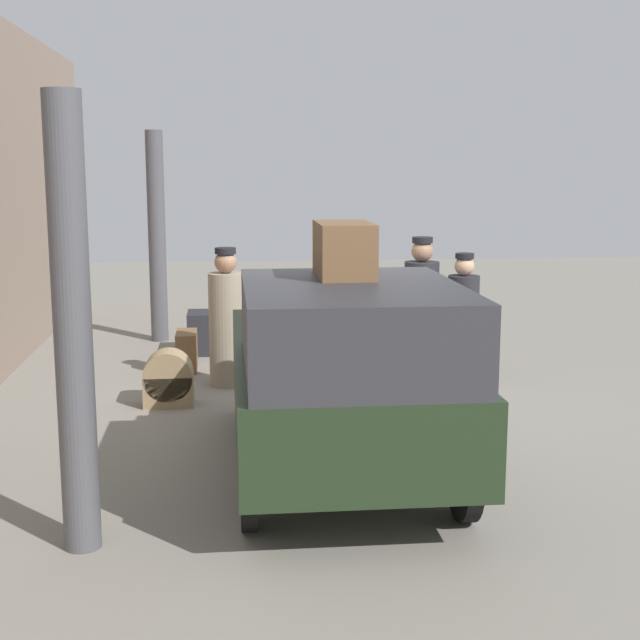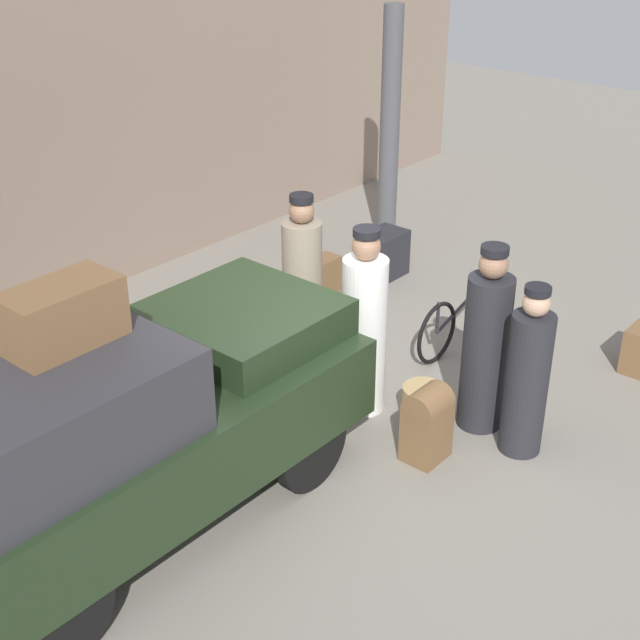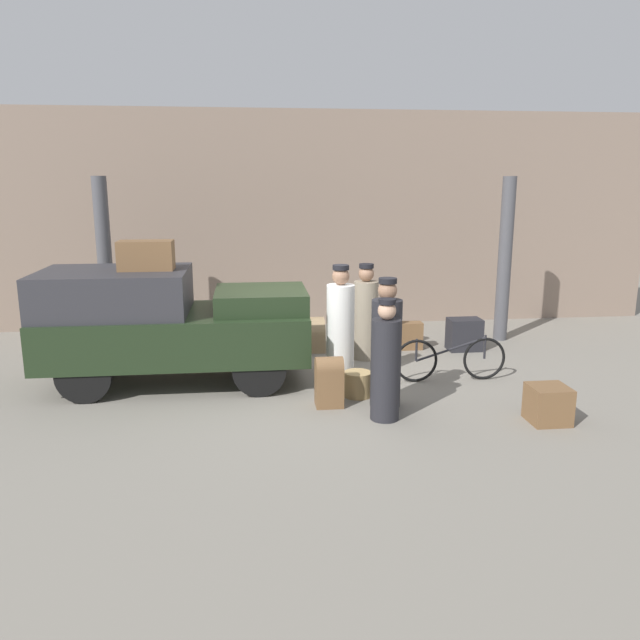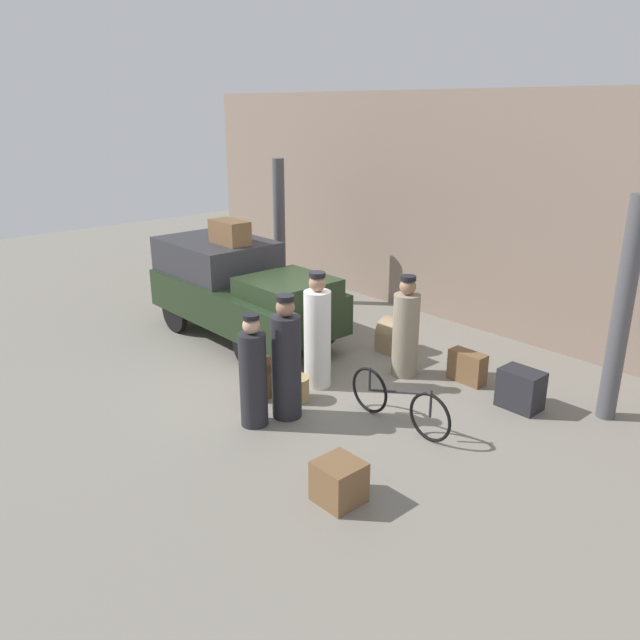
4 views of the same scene
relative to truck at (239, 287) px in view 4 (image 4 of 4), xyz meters
name	(u,v)px [view 4 (image 4 of 4)]	position (x,y,z in m)	size (l,w,h in m)	color
ground_plane	(303,374)	(2.15, -0.27, -0.98)	(30.00, 30.00, 0.00)	gray
station_building_facade	(461,211)	(2.15, 3.80, 1.27)	(16.00, 0.15, 4.50)	gray
canopy_pillar_left	(279,232)	(-1.29, 1.99, 0.59)	(0.26, 0.26, 3.15)	#4C4C51
canopy_pillar_right	(622,312)	(6.17, 1.99, 0.59)	(0.26, 0.26, 3.15)	#4C4C51
truck	(239,287)	(0.00, 0.00, 0.00)	(3.97, 1.78, 1.77)	black
bicycle	(398,402)	(4.36, -0.43, -0.63)	(1.78, 0.04, 0.72)	black
wicker_basket	(296,388)	(2.80, -0.97, -0.80)	(0.41, 0.41, 0.36)	tan
porter_carrying_trunk	(317,335)	(2.63, -0.38, -0.14)	(0.42, 0.42, 1.85)	white
porter_lifting_near_truck	(286,363)	(3.12, -1.39, -0.16)	(0.42, 0.42, 1.80)	#232328
porter_with_bicycle	(253,376)	(3.00, -1.88, -0.25)	(0.38, 0.38, 1.61)	#232328
conductor_in_dark_uniform	(406,331)	(3.27, 0.96, -0.22)	(0.43, 0.43, 1.68)	gray
suitcase_tan_flat	(521,389)	(5.20, 1.31, -0.69)	(0.60, 0.41, 0.59)	#232328
suitcase_black_upright	(258,374)	(2.34, -1.31, -0.61)	(0.38, 0.32, 0.71)	brown
trunk_wicker_pale	(467,367)	(4.14, 1.49, -0.73)	(0.60, 0.26, 0.51)	brown
suitcase_small_leather	(339,482)	(5.09, -2.23, -0.74)	(0.49, 0.48, 0.49)	brown
trunk_barrel_dark	(393,336)	(2.43, 1.62, -0.70)	(0.38, 0.55, 0.62)	#937A56
trunk_on_truck_roof	(230,232)	(-0.24, 0.00, 1.00)	(0.80, 0.43, 0.44)	brown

